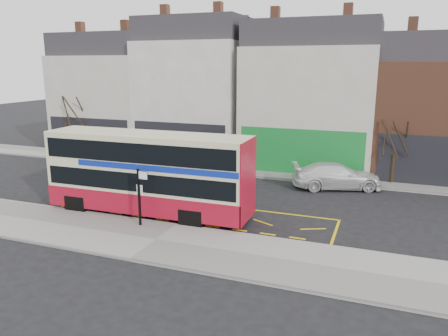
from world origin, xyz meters
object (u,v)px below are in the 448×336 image
at_px(car_silver, 150,160).
at_px(street_tree_right, 396,128).
at_px(double_decker_bus, 149,173).
at_px(bus_stop_post, 140,191).
at_px(street_tree_left, 75,104).
at_px(car_grey, 215,169).
at_px(car_white, 337,176).

height_order(car_silver, street_tree_right, street_tree_right).
bearing_deg(double_decker_bus, street_tree_right, 41.33).
bearing_deg(bus_stop_post, street_tree_left, 140.91).
relative_size(double_decker_bus, street_tree_left, 1.65).
distance_m(double_decker_bus, car_grey, 7.84).
distance_m(car_silver, car_grey, 5.60).
xyz_separation_m(car_grey, street_tree_left, (-13.06, 2.71, 3.67)).
xyz_separation_m(bus_stop_post, street_tree_left, (-13.21, 12.19, 2.52)).
relative_size(double_decker_bus, car_silver, 2.85).
height_order(double_decker_bus, street_tree_left, street_tree_left).
distance_m(car_silver, street_tree_right, 16.74).
xyz_separation_m(bus_stop_post, car_white, (7.62, 9.97, -1.00)).
distance_m(car_grey, street_tree_left, 13.84).
height_order(car_grey, street_tree_left, street_tree_left).
bearing_deg(car_silver, street_tree_left, 70.77).
bearing_deg(car_grey, bus_stop_post, -159.75).
bearing_deg(street_tree_left, car_silver, -12.51).
xyz_separation_m(car_white, street_tree_left, (-20.83, 2.22, 3.51)).
bearing_deg(car_grey, car_white, -66.97).
bearing_deg(car_grey, street_tree_left, 97.67).
relative_size(street_tree_left, street_tree_right, 1.20).
bearing_deg(car_silver, bus_stop_post, -158.48).
bearing_deg(street_tree_right, street_tree_left, 179.82).
relative_size(car_grey, car_white, 0.71).
bearing_deg(car_grey, double_decker_bus, -163.77).
bearing_deg(double_decker_bus, car_grey, 85.86).
distance_m(double_decker_bus, car_white, 11.65).
bearing_deg(car_grey, street_tree_right, -57.02).
distance_m(car_grey, car_white, 7.78).
bearing_deg(street_tree_left, street_tree_right, -0.18).
distance_m(car_silver, street_tree_left, 8.57).
relative_size(car_grey, street_tree_left, 0.60).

